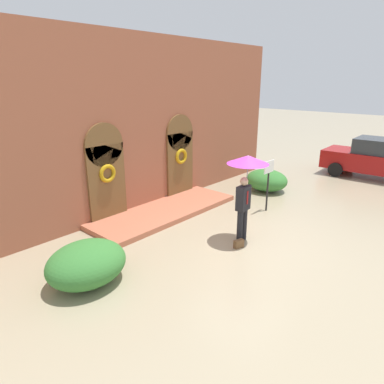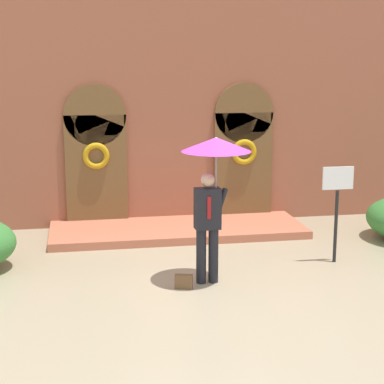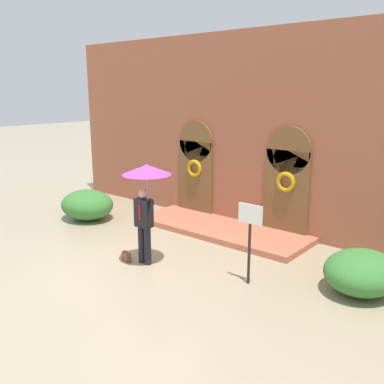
{
  "view_description": "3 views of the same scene",
  "coord_description": "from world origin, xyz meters",
  "px_view_note": "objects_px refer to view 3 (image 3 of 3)",
  "views": [
    {
      "loc": [
        -7.27,
        -4.63,
        4.23
      ],
      "look_at": [
        -0.32,
        1.6,
        1.14
      ],
      "focal_mm": 32.0,
      "sensor_mm": 36.0,
      "label": 1
    },
    {
      "loc": [
        -1.97,
        -9.6,
        3.58
      ],
      "look_at": [
        -0.04,
        1.17,
        1.27
      ],
      "focal_mm": 60.0,
      "sensor_mm": 36.0,
      "label": 2
    },
    {
      "loc": [
        6.89,
        -6.42,
        3.97
      ],
      "look_at": [
        0.23,
        1.53,
        1.49
      ],
      "focal_mm": 40.0,
      "sensor_mm": 36.0,
      "label": 3
    }
  ],
  "objects_px": {
    "shrub_left": "(87,205)",
    "person_with_umbrella": "(146,184)",
    "shrub_right": "(362,272)",
    "sign_post": "(250,231)",
    "handbag": "(127,257)"
  },
  "relations": [
    {
      "from": "shrub_left",
      "to": "person_with_umbrella",
      "type": "bearing_deg",
      "value": -18.11
    },
    {
      "from": "person_with_umbrella",
      "to": "shrub_right",
      "type": "xyz_separation_m",
      "value": [
        4.28,
        1.78,
        -1.49
      ]
    },
    {
      "from": "person_with_umbrella",
      "to": "shrub_left",
      "type": "relative_size",
      "value": 1.35
    },
    {
      "from": "shrub_left",
      "to": "shrub_right",
      "type": "relative_size",
      "value": 1.05
    },
    {
      "from": "sign_post",
      "to": "shrub_left",
      "type": "distance_m",
      "value": 6.48
    },
    {
      "from": "sign_post",
      "to": "shrub_right",
      "type": "distance_m",
      "value": 2.37
    },
    {
      "from": "shrub_right",
      "to": "shrub_left",
      "type": "bearing_deg",
      "value": -176.87
    },
    {
      "from": "handbag",
      "to": "shrub_left",
      "type": "distance_m",
      "value": 3.87
    },
    {
      "from": "person_with_umbrella",
      "to": "shrub_right",
      "type": "distance_m",
      "value": 4.88
    },
    {
      "from": "handbag",
      "to": "sign_post",
      "type": "xyz_separation_m",
      "value": [
        2.87,
        0.85,
        1.05
      ]
    },
    {
      "from": "person_with_umbrella",
      "to": "shrub_right",
      "type": "height_order",
      "value": "person_with_umbrella"
    },
    {
      "from": "handbag",
      "to": "shrub_left",
      "type": "relative_size",
      "value": 0.16
    },
    {
      "from": "handbag",
      "to": "shrub_right",
      "type": "xyz_separation_m",
      "value": [
        4.8,
        1.98,
        0.31
      ]
    },
    {
      "from": "person_with_umbrella",
      "to": "shrub_left",
      "type": "height_order",
      "value": "person_with_umbrella"
    },
    {
      "from": "sign_post",
      "to": "person_with_umbrella",
      "type": "bearing_deg",
      "value": -164.58
    }
  ]
}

